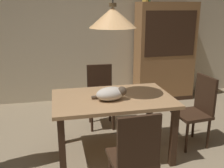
{
  "coord_description": "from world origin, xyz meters",
  "views": [
    {
      "loc": [
        -0.68,
        -2.32,
        1.78
      ],
      "look_at": [
        -0.02,
        0.7,
        0.85
      ],
      "focal_mm": 41.77,
      "sensor_mm": 36.0,
      "label": 1
    }
  ],
  "objects": [
    {
      "name": "chair_near_front",
      "position": [
        -0.06,
        -0.38,
        0.51
      ],
      "size": [
        0.42,
        0.42,
        0.93
      ],
      "color": "#382316",
      "rests_on": "ground"
    },
    {
      "name": "cat_sleeping",
      "position": [
        -0.09,
        0.41,
        0.83
      ],
      "size": [
        0.4,
        0.29,
        0.16
      ],
      "color": "beige",
      "rests_on": "dining_table"
    },
    {
      "name": "hutch_bookcase",
      "position": [
        1.36,
        2.32,
        0.89
      ],
      "size": [
        1.12,
        0.45,
        1.85
      ],
      "color": "olive",
      "rests_on": "ground"
    },
    {
      "name": "pendant_lamp",
      "position": [
        -0.06,
        0.5,
        1.66
      ],
      "size": [
        0.52,
        0.52,
        1.3
      ],
      "color": "#E0A86B"
    },
    {
      "name": "chair_right_side",
      "position": [
        1.07,
        0.51,
        0.51
      ],
      "size": [
        0.44,
        0.44,
        0.93
      ],
      "color": "#382316",
      "rests_on": "ground"
    },
    {
      "name": "dining_table",
      "position": [
        -0.06,
        0.5,
        0.65
      ],
      "size": [
        1.4,
        0.9,
        0.75
      ],
      "color": "tan",
      "rests_on": "ground"
    },
    {
      "name": "back_wall",
      "position": [
        0.0,
        2.65,
        1.45
      ],
      "size": [
        6.4,
        0.1,
        2.9
      ],
      "primitive_type": "cube",
      "color": "beige",
      "rests_on": "ground"
    },
    {
      "name": "chair_far_back",
      "position": [
        -0.06,
        1.38,
        0.51
      ],
      "size": [
        0.42,
        0.42,
        0.93
      ],
      "color": "#382316",
      "rests_on": "ground"
    }
  ]
}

